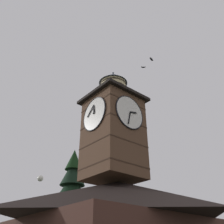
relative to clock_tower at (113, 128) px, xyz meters
The scene contains 5 objects.
clock_tower is the anchor object (origin of this frame).
pine_tree_behind 9.60m from the clock_tower, 98.02° to the right, with size 5.50×5.50×11.94m.
moon 46.24m from the clock_tower, 107.86° to the right, with size 1.45×1.45×1.45m.
flying_bird_high 10.83m from the clock_tower, behind, with size 0.64×0.34×0.14m.
flying_bird_low 11.26m from the clock_tower, behind, with size 0.49×0.43×0.12m.
Camera 1 is at (12.59, 13.01, 1.97)m, focal length 41.50 mm.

